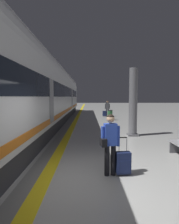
{
  "coord_description": "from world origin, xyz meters",
  "views": [
    {
      "loc": [
        0.06,
        -4.62,
        2.09
      ],
      "look_at": [
        0.13,
        4.33,
        1.37
      ],
      "focal_mm": 30.18,
      "sensor_mm": 36.0,
      "label": 1
    }
  ],
  "objects_px": {
    "passenger_near": "(107,107)",
    "platform_pillar": "(133,104)",
    "suitcase_near": "(104,113)",
    "rolling_suitcase_foreground": "(123,163)",
    "traveller_foreground": "(110,140)",
    "high_speed_train": "(45,91)",
    "waste_bin": "(110,115)"
  },
  "relations": [
    {
      "from": "rolling_suitcase_foreground",
      "to": "suitcase_near",
      "type": "height_order",
      "value": "rolling_suitcase_foreground"
    },
    {
      "from": "high_speed_train",
      "to": "rolling_suitcase_foreground",
      "type": "relative_size",
      "value": 31.89
    },
    {
      "from": "suitcase_near",
      "to": "platform_pillar",
      "type": "xyz_separation_m",
      "value": [
        0.66,
        -9.86,
        1.4
      ]
    },
    {
      "from": "traveller_foreground",
      "to": "waste_bin",
      "type": "distance_m",
      "value": 11.95
    },
    {
      "from": "traveller_foreground",
      "to": "suitcase_near",
      "type": "distance_m",
      "value": 15.05
    },
    {
      "from": "suitcase_near",
      "to": "passenger_near",
      "type": "bearing_deg",
      "value": 25.86
    },
    {
      "from": "high_speed_train",
      "to": "traveller_foreground",
      "type": "xyz_separation_m",
      "value": [
        3.73,
        -8.89,
        -1.55
      ]
    },
    {
      "from": "platform_pillar",
      "to": "waste_bin",
      "type": "height_order",
      "value": "platform_pillar"
    },
    {
      "from": "high_speed_train",
      "to": "platform_pillar",
      "type": "height_order",
      "value": "high_speed_train"
    },
    {
      "from": "passenger_near",
      "to": "platform_pillar",
      "type": "relative_size",
      "value": 0.47
    },
    {
      "from": "traveller_foreground",
      "to": "platform_pillar",
      "type": "relative_size",
      "value": 0.46
    },
    {
      "from": "platform_pillar",
      "to": "high_speed_train",
      "type": "bearing_deg",
      "value": 145.89
    },
    {
      "from": "suitcase_near",
      "to": "waste_bin",
      "type": "relative_size",
      "value": 0.66
    },
    {
      "from": "high_speed_train",
      "to": "platform_pillar",
      "type": "distance_m",
      "value": 6.75
    },
    {
      "from": "high_speed_train",
      "to": "passenger_near",
      "type": "xyz_separation_m",
      "value": [
        5.21,
        6.25,
        -1.52
      ]
    },
    {
      "from": "high_speed_train",
      "to": "passenger_near",
      "type": "bearing_deg",
      "value": 50.19
    },
    {
      "from": "high_speed_train",
      "to": "passenger_near",
      "type": "distance_m",
      "value": 8.28
    },
    {
      "from": "high_speed_train",
      "to": "traveller_foreground",
      "type": "height_order",
      "value": "high_speed_train"
    },
    {
      "from": "traveller_foreground",
      "to": "waste_bin",
      "type": "xyz_separation_m",
      "value": [
        1.39,
        11.86,
        -0.49
      ]
    },
    {
      "from": "rolling_suitcase_foreground",
      "to": "passenger_near",
      "type": "height_order",
      "value": "passenger_near"
    },
    {
      "from": "passenger_near",
      "to": "waste_bin",
      "type": "height_order",
      "value": "passenger_near"
    },
    {
      "from": "rolling_suitcase_foreground",
      "to": "suitcase_near",
      "type": "bearing_deg",
      "value": 86.95
    },
    {
      "from": "high_speed_train",
      "to": "traveller_foreground",
      "type": "distance_m",
      "value": 9.76
    },
    {
      "from": "rolling_suitcase_foreground",
      "to": "passenger_near",
      "type": "distance_m",
      "value": 15.19
    },
    {
      "from": "passenger_near",
      "to": "suitcase_near",
      "type": "bearing_deg",
      "value": -154.14
    },
    {
      "from": "high_speed_train",
      "to": "waste_bin",
      "type": "xyz_separation_m",
      "value": [
        5.12,
        2.97,
        -2.05
      ]
    },
    {
      "from": "suitcase_near",
      "to": "rolling_suitcase_foreground",
      "type": "bearing_deg",
      "value": -93.05
    },
    {
      "from": "high_speed_train",
      "to": "rolling_suitcase_foreground",
      "type": "distance_m",
      "value": 10.02
    },
    {
      "from": "platform_pillar",
      "to": "traveller_foreground",
      "type": "bearing_deg",
      "value": -109.62
    },
    {
      "from": "high_speed_train",
      "to": "rolling_suitcase_foreground",
      "type": "height_order",
      "value": "high_speed_train"
    },
    {
      "from": "traveller_foreground",
      "to": "high_speed_train",
      "type": "bearing_deg",
      "value": 112.75
    },
    {
      "from": "passenger_near",
      "to": "platform_pillar",
      "type": "xyz_separation_m",
      "value": [
        0.34,
        -10.02,
        0.74
      ]
    }
  ]
}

